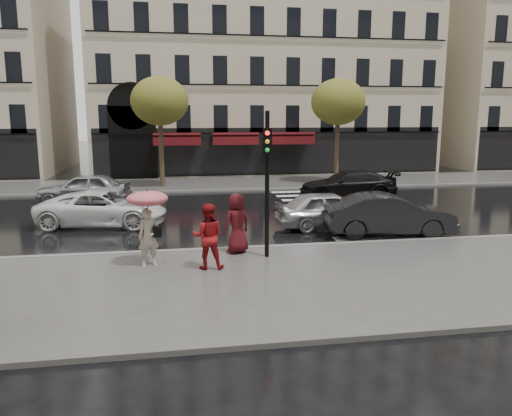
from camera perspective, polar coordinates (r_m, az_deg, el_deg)
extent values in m
plane|color=black|center=(13.37, -2.99, -8.40)|extent=(160.00, 160.00, 0.00)
cube|color=#474744|center=(12.88, -2.73, -8.85)|extent=(90.00, 7.00, 0.12)
cube|color=#474744|center=(31.89, -7.00, 2.71)|extent=(90.00, 6.00, 0.12)
cube|color=slate|center=(16.21, -4.24, -4.77)|extent=(90.00, 0.25, 0.14)
cube|color=slate|center=(28.92, -6.71, 1.94)|extent=(90.00, 0.25, 0.14)
cube|color=silver|center=(23.78, 8.73, -0.11)|extent=(3.60, 11.75, 0.01)
cube|color=#B7A88C|center=(43.59, 0.25, 17.95)|extent=(26.00, 14.00, 20.00)
cylinder|color=#38281C|center=(30.63, -10.78, 7.06)|extent=(0.28, 0.28, 5.20)
ellipsoid|color=#4C561B|center=(30.59, -10.95, 11.92)|extent=(3.40, 3.40, 2.89)
cylinder|color=#38281C|center=(32.35, 9.25, 7.28)|extent=(0.28, 0.28, 5.20)
ellipsoid|color=#4C561B|center=(32.32, 9.38, 11.88)|extent=(3.40, 3.40, 2.89)
imported|color=#BAAF99|center=(14.41, -12.16, -3.29)|extent=(0.70, 0.57, 1.66)
cylinder|color=black|center=(14.29, -12.24, -1.13)|extent=(0.02, 0.02, 1.05)
ellipsoid|color=#DA2965|center=(14.19, -12.33, 1.06)|extent=(1.15, 1.15, 0.40)
cone|color=black|center=(14.16, -12.37, 1.99)|extent=(0.04, 0.04, 0.09)
cube|color=black|center=(14.30, -11.22, -2.68)|extent=(0.24, 0.11, 0.31)
imported|color=maroon|center=(13.90, -5.55, -3.23)|extent=(0.97, 0.79, 1.84)
imported|color=#470E13|center=(15.45, -2.19, -1.75)|extent=(1.08, 0.95, 1.86)
cylinder|color=black|center=(14.78, 1.27, 2.60)|extent=(0.13, 0.13, 4.36)
cube|color=black|center=(14.42, 1.30, 7.62)|extent=(0.30, 0.24, 0.76)
imported|color=silver|center=(19.68, 8.35, -0.17)|extent=(4.35, 1.93, 1.46)
imported|color=black|center=(18.83, 14.96, -0.77)|extent=(4.84, 2.24, 1.54)
imported|color=white|center=(20.76, -17.13, -0.06)|extent=(5.28, 2.97, 1.39)
imported|color=black|center=(27.00, 10.45, 2.68)|extent=(5.30, 2.56, 1.49)
imported|color=#9F9FA3|center=(26.32, -19.06, 2.13)|extent=(4.70, 2.39, 1.53)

